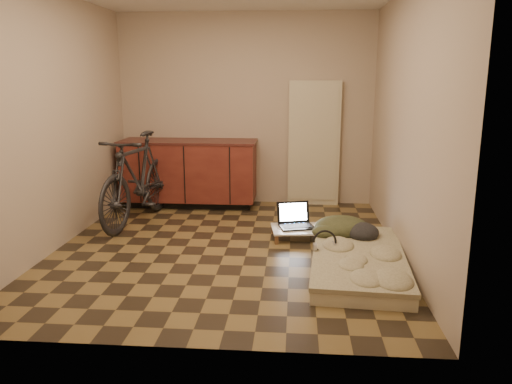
# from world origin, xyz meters

# --- Properties ---
(room_shell) EXTENTS (3.50, 4.00, 2.60)m
(room_shell) POSITION_xyz_m (0.00, 0.00, 1.30)
(room_shell) COLOR brown
(room_shell) RESTS_ON ground
(cabinets) EXTENTS (1.84, 0.62, 0.91)m
(cabinets) POSITION_xyz_m (-0.75, 1.70, 0.47)
(cabinets) COLOR black
(cabinets) RESTS_ON ground
(appliance_panel) EXTENTS (0.70, 0.10, 1.70)m
(appliance_panel) POSITION_xyz_m (0.95, 1.94, 0.85)
(appliance_panel) COLOR beige
(appliance_panel) RESTS_ON ground
(bicycle) EXTENTS (0.84, 1.93, 1.20)m
(bicycle) POSITION_xyz_m (-1.20, 0.85, 0.60)
(bicycle) COLOR black
(bicycle) RESTS_ON ground
(futon) EXTENTS (0.96, 1.81, 0.15)m
(futon) POSITION_xyz_m (1.30, -0.48, 0.08)
(futon) COLOR beige
(futon) RESTS_ON ground
(clothing_pile) EXTENTS (0.64, 0.54, 0.24)m
(clothing_pile) POSITION_xyz_m (1.25, 0.14, 0.27)
(clothing_pile) COLOR #31361F
(clothing_pile) RESTS_ON futon
(headphones) EXTENTS (0.28, 0.26, 0.17)m
(headphones) POSITION_xyz_m (0.99, -0.40, 0.23)
(headphones) COLOR black
(headphones) RESTS_ON futon
(lap_desk) EXTENTS (0.74, 0.53, 0.11)m
(lap_desk) POSITION_xyz_m (0.80, 0.38, 0.10)
(lap_desk) COLOR brown
(lap_desk) RESTS_ON ground
(laptop) EXTENTS (0.44, 0.42, 0.25)m
(laptop) POSITION_xyz_m (0.71, 0.45, 0.17)
(laptop) COLOR black
(laptop) RESTS_ON lap_desk
(mouse) EXTENTS (0.07, 0.11, 0.04)m
(mouse) POSITION_xyz_m (1.07, 0.33, 0.13)
(mouse) COLOR silver
(mouse) RESTS_ON lap_desk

